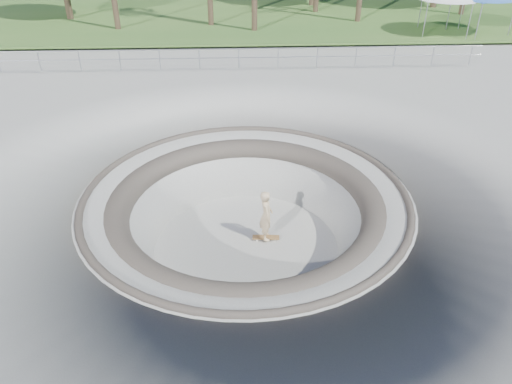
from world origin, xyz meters
TOP-DOWN VIEW (x-y plane):
  - ground at (0.00, 0.00)m, footprint 180.00×180.00m
  - skate_bowl at (0.00, 0.00)m, footprint 14.00×14.00m
  - distant_hills at (3.78, 57.17)m, footprint 103.20×45.00m
  - safety_railing at (0.00, 12.00)m, footprint 25.00×0.06m
  - skateboard at (0.67, 0.26)m, footprint 0.92×0.31m
  - skater at (0.67, 0.26)m, footprint 0.47×0.68m

SIDE VIEW (x-z plane):
  - distant_hills at x=3.78m, z-range -21.32..7.28m
  - skate_bowl at x=0.00m, z-range -3.88..0.22m
  - skateboard at x=0.67m, z-range -1.87..-1.78m
  - skater at x=0.67m, z-range -1.81..-0.02m
  - ground at x=0.00m, z-range 0.00..0.00m
  - safety_railing at x=0.00m, z-range 0.18..1.20m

